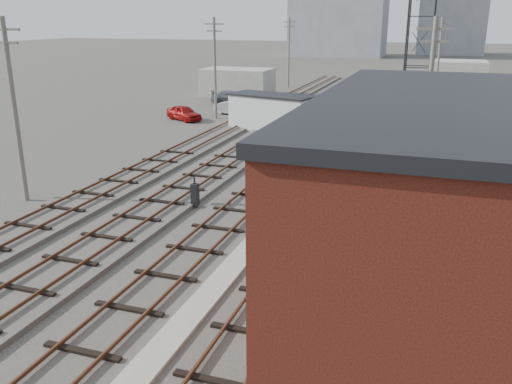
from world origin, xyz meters
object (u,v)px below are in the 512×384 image
at_px(switch_stand, 195,194).
at_px(site_trailer, 272,112).
at_px(car_silver, 233,108).
at_px(car_grey, 232,97).
at_px(signal_mast, 270,302).
at_px(car_red, 184,113).

bearing_deg(switch_stand, site_trailer, 98.83).
height_order(car_silver, car_grey, car_grey).
relative_size(switch_stand, car_silver, 0.38).
height_order(site_trailer, car_grey, site_trailer).
bearing_deg(signal_mast, site_trailer, 107.03).
bearing_deg(car_red, car_silver, -7.21).
xyz_separation_m(switch_stand, car_silver, (-7.93, 25.72, -0.06)).
relative_size(signal_mast, switch_stand, 2.89).
bearing_deg(car_grey, car_red, 164.53).
bearing_deg(site_trailer, car_grey, 137.69).
xyz_separation_m(site_trailer, car_grey, (-8.50, 12.82, -0.82)).
distance_m(signal_mast, switch_stand, 14.21).
height_order(car_red, car_silver, car_red).
xyz_separation_m(car_red, car_grey, (0.49, 10.95, 0.01)).
bearing_deg(site_trailer, car_red, -177.65).
xyz_separation_m(car_red, car_silver, (3.14, 4.24, -0.06)).
bearing_deg(car_silver, car_grey, 34.73).
distance_m(car_red, car_silver, 5.28).
xyz_separation_m(site_trailer, car_red, (-8.99, 1.88, -0.83)).
xyz_separation_m(switch_stand, car_grey, (-10.59, 32.43, 0.01)).
xyz_separation_m(signal_mast, car_silver, (-15.49, 37.62, -1.82)).
bearing_deg(car_silver, switch_stand, -149.74).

